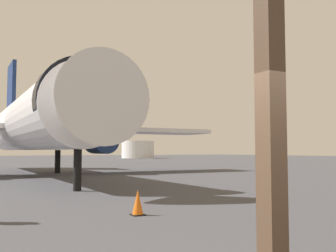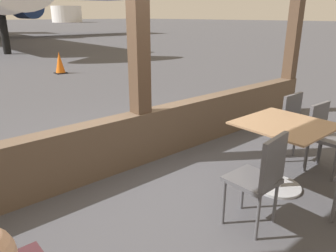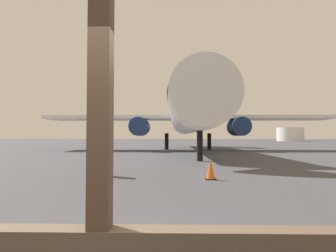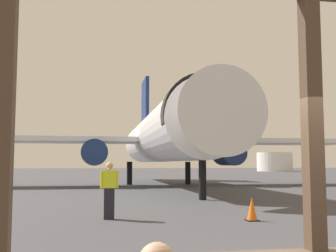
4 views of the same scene
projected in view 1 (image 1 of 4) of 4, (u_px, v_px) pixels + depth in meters
name	position (u px, v px, depth m)	size (l,w,h in m)	color
window_frame	(272.00, 193.00, 3.48)	(7.36, 0.24, 4.03)	brown
airplane	(33.00, 123.00, 27.70)	(30.45, 30.93, 10.76)	silver
traffic_cone	(138.00, 203.00, 10.73)	(0.36, 0.36, 0.71)	orange
fuel_storage_tank	(138.00, 150.00, 93.76)	(7.83, 7.83, 4.16)	white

